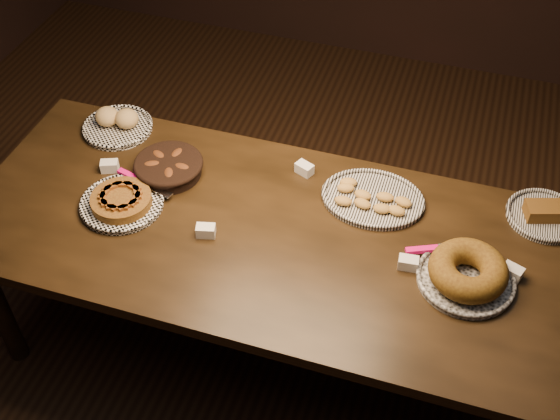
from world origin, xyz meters
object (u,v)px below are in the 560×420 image
(apple_tart_plate, at_px, (122,201))
(madeleine_platter, at_px, (372,199))
(bundt_cake_plate, at_px, (467,273))
(buffet_table, at_px, (276,246))

(apple_tart_plate, bearing_deg, madeleine_platter, 19.01)
(madeleine_platter, distance_m, bundt_cake_plate, 0.49)
(buffet_table, bearing_deg, apple_tart_plate, -175.73)
(buffet_table, relative_size, bundt_cake_plate, 6.02)
(buffet_table, bearing_deg, bundt_cake_plate, -1.85)
(apple_tart_plate, xyz_separation_m, bundt_cake_plate, (1.31, 0.02, 0.02))
(buffet_table, distance_m, apple_tart_plate, 0.62)
(apple_tart_plate, height_order, bundt_cake_plate, bundt_cake_plate)
(madeleine_platter, bearing_deg, bundt_cake_plate, -40.23)
(madeleine_platter, xyz_separation_m, bundt_cake_plate, (0.40, -0.29, 0.03))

